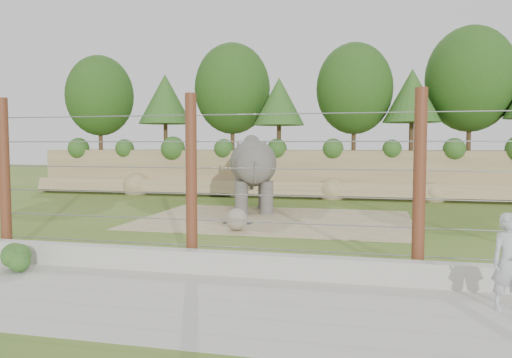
% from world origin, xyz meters
% --- Properties ---
extents(ground, '(90.00, 90.00, 0.00)m').
position_xyz_m(ground, '(0.00, 0.00, 0.00)').
color(ground, '#40671B').
rests_on(ground, ground).
extents(back_embankment, '(30.00, 5.52, 8.77)m').
position_xyz_m(back_embankment, '(0.59, 12.68, 3.97)').
color(back_embankment, '#8A7851').
rests_on(back_embankment, ground).
extents(dirt_patch, '(10.00, 7.00, 0.02)m').
position_xyz_m(dirt_patch, '(0.50, 3.00, 0.01)').
color(dirt_patch, tan).
rests_on(dirt_patch, ground).
extents(drain_grate, '(1.00, 0.60, 0.03)m').
position_xyz_m(drain_grate, '(-0.61, 1.84, 0.04)').
color(drain_grate, '#262628').
rests_on(drain_grate, dirt_patch).
extents(elephant, '(2.69, 4.22, 3.17)m').
position_xyz_m(elephant, '(-0.83, 5.01, 1.58)').
color(elephant, '#5D5A54').
rests_on(elephant, ground).
extents(stone_ball, '(0.72, 0.72, 0.72)m').
position_xyz_m(stone_ball, '(-0.26, 0.35, 0.38)').
color(stone_ball, gray).
rests_on(stone_ball, dirt_patch).
extents(retaining_wall, '(26.00, 0.35, 0.50)m').
position_xyz_m(retaining_wall, '(0.00, -5.00, 0.25)').
color(retaining_wall, '#B7B4A9').
rests_on(retaining_wall, ground).
extents(walkway, '(26.00, 4.00, 0.01)m').
position_xyz_m(walkway, '(0.00, -7.00, 0.01)').
color(walkway, '#B7B4A9').
rests_on(walkway, ground).
extents(barrier_fence, '(20.26, 0.26, 4.00)m').
position_xyz_m(barrier_fence, '(0.00, -4.50, 2.00)').
color(barrier_fence, '#542D1C').
rests_on(barrier_fence, ground).
extents(walkway_shrub, '(0.61, 0.61, 0.61)m').
position_xyz_m(walkway_shrub, '(-3.65, -5.80, 0.32)').
color(walkway_shrub, '#245F1F').
rests_on(walkway_shrub, walkway).
extents(zookeeper, '(0.68, 0.52, 1.67)m').
position_xyz_m(zookeeper, '(6.34, -6.19, 0.85)').
color(zookeeper, silver).
rests_on(zookeeper, walkway).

